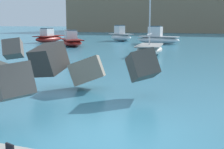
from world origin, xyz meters
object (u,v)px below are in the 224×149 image
(boat_near_left, at_px, (71,41))
(boat_mid_right, at_px, (150,49))
(boat_far_left, at_px, (49,38))
(boat_far_right, at_px, (158,38))
(boat_mid_left, at_px, (121,36))

(boat_near_left, height_order, boat_mid_right, boat_mid_right)
(boat_mid_right, bearing_deg, boat_far_left, 146.03)
(boat_far_left, distance_m, boat_far_right, 15.12)
(boat_near_left, distance_m, boat_far_right, 11.20)
(boat_near_left, bearing_deg, boat_mid_left, 79.29)
(boat_mid_left, bearing_deg, boat_far_right, -33.40)
(boat_near_left, bearing_deg, boat_far_left, 141.19)
(boat_near_left, height_order, boat_far_left, boat_far_left)
(boat_far_right, bearing_deg, boat_mid_right, -80.34)
(boat_near_left, relative_size, boat_far_left, 0.99)
(boat_far_left, bearing_deg, boat_far_right, 7.59)
(boat_near_left, distance_m, boat_mid_right, 12.83)
(boat_mid_left, distance_m, boat_far_right, 7.82)
(boat_far_right, bearing_deg, boat_near_left, -140.83)
(boat_near_left, xyz_separation_m, boat_mid_left, (2.15, 11.38, 0.17))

